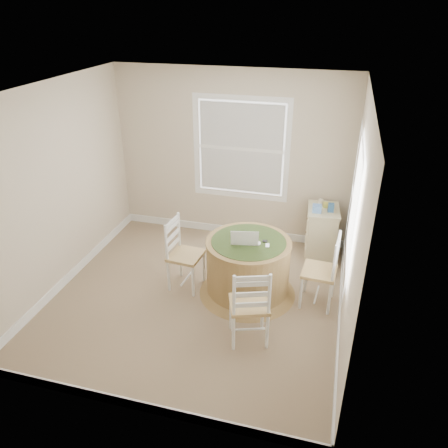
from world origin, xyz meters
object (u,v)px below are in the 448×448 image
(chair_right, at_px, (319,271))
(corner_chest, at_px, (321,233))
(laptop, at_px, (245,240))
(round_table, at_px, (248,265))
(chair_left, at_px, (186,255))
(chair_near, at_px, (249,304))

(chair_right, distance_m, corner_chest, 1.16)
(corner_chest, bearing_deg, laptop, -131.48)
(round_table, distance_m, chair_left, 0.81)
(chair_right, relative_size, laptop, 2.47)
(laptop, height_order, corner_chest, laptop)
(round_table, distance_m, laptop, 0.38)
(chair_left, height_order, corner_chest, chair_left)
(chair_near, height_order, chair_right, same)
(corner_chest, bearing_deg, chair_left, -148.62)
(chair_left, relative_size, chair_near, 1.00)
(chair_right, distance_m, laptop, 0.98)
(round_table, xyz_separation_m, chair_left, (-0.81, -0.06, 0.06))
(chair_near, bearing_deg, corner_chest, -126.81)
(chair_left, distance_m, laptop, 0.83)
(chair_left, bearing_deg, chair_right, -82.40)
(round_table, xyz_separation_m, chair_near, (0.20, -0.84, 0.06))
(chair_near, xyz_separation_m, corner_chest, (0.64, 2.01, -0.08))
(round_table, xyz_separation_m, laptop, (-0.04, -0.04, 0.38))
(chair_right, bearing_deg, round_table, -85.06)
(chair_left, bearing_deg, round_table, -80.44)
(laptop, bearing_deg, chair_near, 95.10)
(chair_right, bearing_deg, laptop, -82.71)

